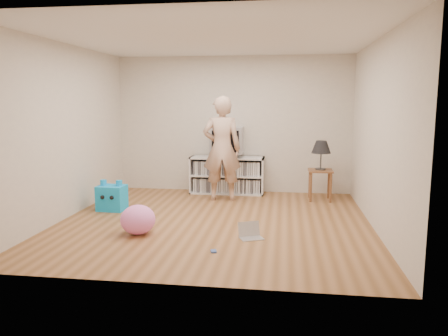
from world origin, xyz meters
TOP-DOWN VIEW (x-y plane):
  - ground at (0.00, 0.00)m, footprint 4.50×4.50m
  - walls at (0.00, 0.00)m, footprint 4.52×4.52m
  - ceiling at (0.00, 0.00)m, footprint 4.50×4.50m
  - media_unit at (-0.08, 2.04)m, footprint 1.40×0.45m
  - dvd_deck at (-0.08, 2.02)m, footprint 0.45×0.35m
  - crt_tv at (-0.08, 2.02)m, footprint 0.60×0.53m
  - side_table at (1.64, 1.65)m, footprint 0.42×0.42m
  - table_lamp at (1.64, 1.65)m, footprint 0.34×0.34m
  - person at (-0.10, 1.43)m, footprint 0.71×0.51m
  - laptop at (0.58, -0.69)m, footprint 0.36×0.33m
  - playing_cards at (0.20, -1.29)m, footprint 0.09×0.10m
  - plush_blue at (-1.75, 0.45)m, footprint 0.44×0.39m
  - plush_pink at (-0.91, -0.74)m, footprint 0.50×0.50m

SIDE VIEW (x-z plane):
  - ground at x=0.00m, z-range 0.00..0.00m
  - playing_cards at x=0.20m, z-range 0.00..0.02m
  - laptop at x=0.58m, z-range -0.05..0.15m
  - plush_pink at x=-0.91m, z-range 0.00..0.39m
  - plush_blue at x=-1.75m, z-range -0.04..0.46m
  - media_unit at x=-0.08m, z-range 0.00..0.70m
  - side_table at x=1.64m, z-range 0.14..0.69m
  - dvd_deck at x=-0.08m, z-range 0.70..0.77m
  - person at x=-0.10m, z-range 0.00..1.84m
  - table_lamp at x=1.64m, z-range 0.68..1.20m
  - crt_tv at x=-0.08m, z-range 0.77..1.27m
  - walls at x=0.00m, z-range 0.00..2.60m
  - ceiling at x=0.00m, z-range 2.60..2.60m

